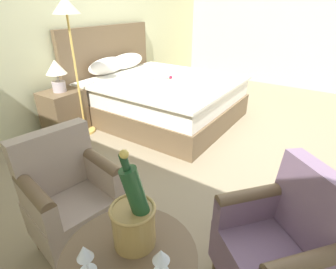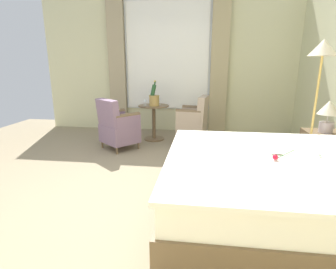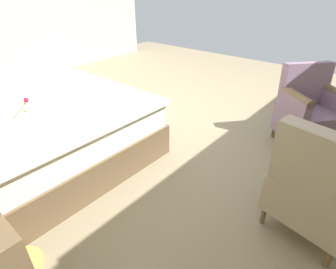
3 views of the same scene
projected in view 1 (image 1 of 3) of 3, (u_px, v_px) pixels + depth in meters
name	position (u px, v px, depth m)	size (l,w,h in m)	color
ground_plane	(251.00, 151.00, 3.29)	(7.95, 7.95, 0.00)	gray
wall_headboard_side	(86.00, 16.00, 4.00)	(6.57, 0.12, 2.97)	beige
wall_far_side	(318.00, 13.00, 5.04)	(0.12, 5.54, 2.97)	beige
bed	(157.00, 95.00, 4.13)	(1.93, 2.22, 1.34)	brown
nightstand	(64.00, 112.00, 3.65)	(0.53, 0.45, 0.60)	brown
bedside_lamp	(56.00, 72.00, 3.40)	(0.27, 0.27, 0.42)	#B7A9AF
floor_lamp_brass	(68.00, 24.00, 3.13)	(0.32, 0.32, 1.73)	#D5AD51
champagne_bucket	(134.00, 219.00, 1.14)	(0.20, 0.20, 0.48)	#A28345
wine_glass_near_bucket	(85.00, 254.00, 1.02)	(0.07, 0.07, 0.15)	white
wine_glass_near_edge	(161.00, 257.00, 1.02)	(0.07, 0.07, 0.13)	white
armchair_by_window	(71.00, 198.00, 1.84)	(0.63, 0.59, 0.91)	brown
armchair_facing_bed	(280.00, 250.00, 1.51)	(0.78, 0.78, 0.90)	brown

